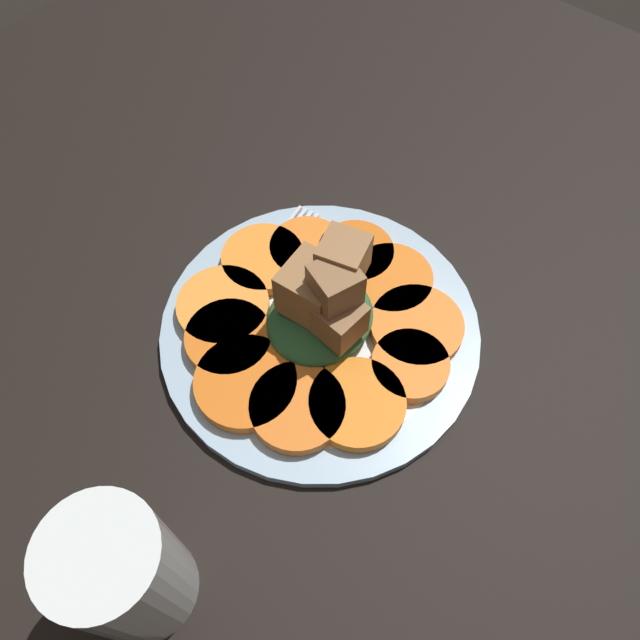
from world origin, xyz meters
TOP-DOWN VIEW (x-y plane):
  - table_slab at (0.00, 0.00)cm, footprint 120.00×120.00cm
  - plate at (0.00, 0.00)cm, footprint 28.61×28.61cm
  - carrot_slice_0 at (-7.70, 2.18)cm, footprint 7.69×7.69cm
  - carrot_slice_1 at (-8.09, -2.22)cm, footprint 7.19×7.19cm
  - carrot_slice_2 at (-5.57, -6.09)cm, footprint 7.17×7.17cm
  - carrot_slice_3 at (-1.99, -8.56)cm, footprint 7.80×7.80cm
  - carrot_slice_4 at (4.19, -7.82)cm, footprint 8.32×8.32cm
  - carrot_slice_5 at (6.30, -5.14)cm, footprint 7.59×7.59cm
  - carrot_slice_6 at (8.49, -1.10)cm, footprint 8.65×8.65cm
  - carrot_slice_7 at (7.45, 3.68)cm, footprint 7.93×7.93cm
  - carrot_slice_8 at (4.11, 7.28)cm, footprint 8.03×8.03cm
  - carrot_slice_9 at (-1.51, 8.65)cm, footprint 6.66×6.66cm
  - carrot_slice_10 at (-5.05, 6.87)cm, footprint 8.26×8.26cm
  - center_pile at (-0.28, 0.16)cm, footprint 9.94×8.95cm
  - fork at (-1.41, -7.90)cm, footprint 17.55×4.45cm
  - water_glass at (24.67, 3.87)cm, footprint 7.53×7.53cm

SIDE VIEW (x-z plane):
  - table_slab at x=0.00cm, z-range 0.00..2.00cm
  - plate at x=0.00cm, z-range 1.99..3.04cm
  - fork at x=-1.41cm, z-range 3.10..3.50cm
  - carrot_slice_0 at x=-7.70cm, z-range 3.10..4.31cm
  - carrot_slice_1 at x=-8.09cm, z-range 3.10..4.31cm
  - carrot_slice_2 at x=-5.57cm, z-range 3.10..4.31cm
  - carrot_slice_3 at x=-1.99cm, z-range 3.10..4.31cm
  - carrot_slice_4 at x=4.19cm, z-range 3.10..4.31cm
  - carrot_slice_5 at x=6.30cm, z-range 3.10..4.31cm
  - carrot_slice_6 at x=8.49cm, z-range 3.10..4.31cm
  - carrot_slice_7 at x=7.45cm, z-range 3.10..4.31cm
  - carrot_slice_8 at x=4.11cm, z-range 3.10..4.31cm
  - carrot_slice_9 at x=-1.51cm, z-range 3.10..4.31cm
  - carrot_slice_10 at x=-5.05cm, z-range 3.10..4.31cm
  - center_pile at x=-0.28cm, z-range 1.84..11.83cm
  - water_glass at x=24.67cm, z-range 2.00..14.70cm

